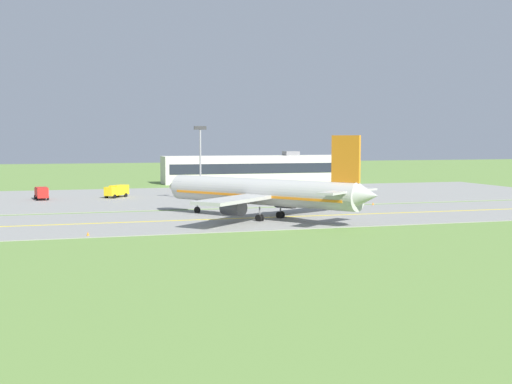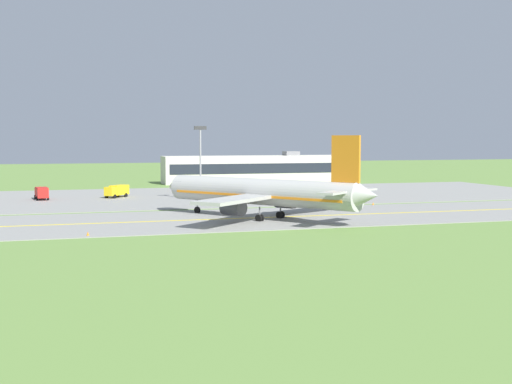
{
  "view_description": "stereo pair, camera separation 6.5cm",
  "coord_description": "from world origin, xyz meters",
  "px_view_note": "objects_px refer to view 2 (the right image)",
  "views": [
    {
      "loc": [
        -30.35,
        -99.26,
        12.19
      ],
      "look_at": [
        -0.39,
        0.97,
        4.0
      ],
      "focal_mm": 47.61,
      "sensor_mm": 36.0,
      "label": 1
    },
    {
      "loc": [
        -30.28,
        -99.28,
        12.19
      ],
      "look_at": [
        -0.39,
        0.97,
        4.0
      ],
      "focal_mm": 47.61,
      "sensor_mm": 36.0,
      "label": 2
    }
  ],
  "objects_px": {
    "service_truck_catering": "(117,190)",
    "apron_light_mast": "(200,154)",
    "airplane_lead": "(262,192)",
    "service_truck_fuel": "(41,192)",
    "service_truck_baggage": "(348,193)",
    "service_truck_pushback": "(189,186)"
  },
  "relations": [
    {
      "from": "service_truck_baggage",
      "to": "service_truck_catering",
      "type": "height_order",
      "value": "service_truck_catering"
    },
    {
      "from": "service_truck_catering",
      "to": "service_truck_pushback",
      "type": "xyz_separation_m",
      "value": [
        17.89,
        14.06,
        -0.35
      ]
    },
    {
      "from": "service_truck_fuel",
      "to": "service_truck_pushback",
      "type": "bearing_deg",
      "value": 24.57
    },
    {
      "from": "airplane_lead",
      "to": "service_truck_baggage",
      "type": "xyz_separation_m",
      "value": [
        27.23,
        28.99,
        -2.95
      ]
    },
    {
      "from": "airplane_lead",
      "to": "service_truck_baggage",
      "type": "bearing_deg",
      "value": 46.8
    },
    {
      "from": "service_truck_pushback",
      "to": "airplane_lead",
      "type": "bearing_deg",
      "value": -90.08
    },
    {
      "from": "service_truck_fuel",
      "to": "apron_light_mast",
      "type": "bearing_deg",
      "value": -21.12
    },
    {
      "from": "service_truck_catering",
      "to": "apron_light_mast",
      "type": "xyz_separation_m",
      "value": [
        15.08,
        -12.51,
        7.79
      ]
    },
    {
      "from": "airplane_lead",
      "to": "service_truck_fuel",
      "type": "bearing_deg",
      "value": 126.78
    },
    {
      "from": "airplane_lead",
      "to": "service_truck_fuel",
      "type": "distance_m",
      "value": 54.69
    },
    {
      "from": "service_truck_baggage",
      "to": "service_truck_pushback",
      "type": "xyz_separation_m",
      "value": [
        -27.15,
        29.76,
        0.0
      ]
    },
    {
      "from": "service_truck_baggage",
      "to": "service_truck_pushback",
      "type": "distance_m",
      "value": 40.28
    },
    {
      "from": "service_truck_pushback",
      "to": "apron_light_mast",
      "type": "bearing_deg",
      "value": -96.03
    },
    {
      "from": "airplane_lead",
      "to": "service_truck_fuel",
      "type": "xyz_separation_m",
      "value": [
        -32.71,
        43.76,
        -2.6
      ]
    },
    {
      "from": "service_truck_fuel",
      "to": "service_truck_pushback",
      "type": "distance_m",
      "value": 36.06
    },
    {
      "from": "service_truck_catering",
      "to": "apron_light_mast",
      "type": "bearing_deg",
      "value": -39.69
    },
    {
      "from": "service_truck_fuel",
      "to": "service_truck_baggage",
      "type": "bearing_deg",
      "value": -13.84
    },
    {
      "from": "apron_light_mast",
      "to": "service_truck_catering",
      "type": "bearing_deg",
      "value": 140.31
    },
    {
      "from": "service_truck_fuel",
      "to": "apron_light_mast",
      "type": "xyz_separation_m",
      "value": [
        29.98,
        -11.58,
        7.79
      ]
    },
    {
      "from": "service_truck_baggage",
      "to": "service_truck_fuel",
      "type": "bearing_deg",
      "value": 166.16
    },
    {
      "from": "service_truck_baggage",
      "to": "apron_light_mast",
      "type": "height_order",
      "value": "apron_light_mast"
    },
    {
      "from": "service_truck_baggage",
      "to": "service_truck_pushback",
      "type": "bearing_deg",
      "value": 132.37
    }
  ]
}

